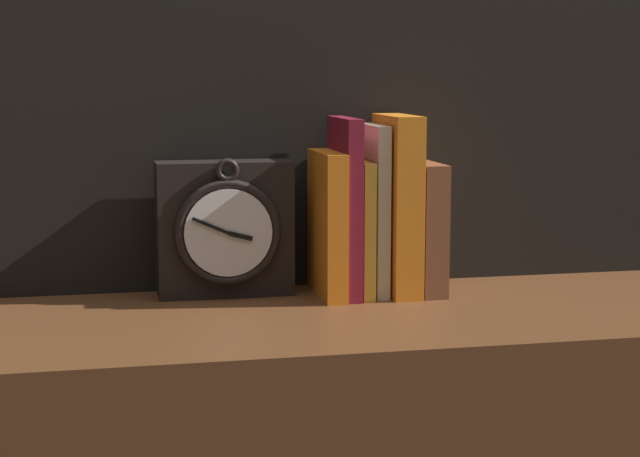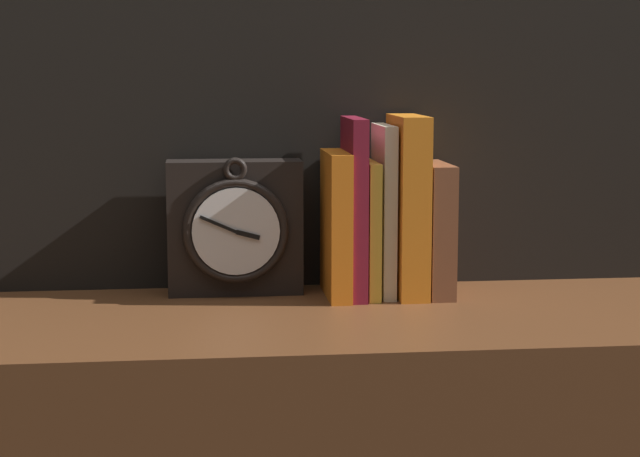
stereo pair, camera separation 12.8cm
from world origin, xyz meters
TOP-DOWN VIEW (x-y plane):
  - clock at (-0.10, 0.14)m, footprint 0.18×0.07m
  - book_slot0_orange at (0.03, 0.11)m, footprint 0.03×0.13m
  - book_slot1_maroon at (0.06, 0.11)m, footprint 0.02×0.12m
  - book_slot2_yellow at (0.08, 0.11)m, footprint 0.02×0.12m
  - book_slot3_cream at (0.10, 0.12)m, footprint 0.02×0.11m
  - book_slot4_orange at (0.13, 0.11)m, footprint 0.04×0.13m
  - book_slot5_brown at (0.17, 0.11)m, footprint 0.03×0.12m

SIDE VIEW (x-z plane):
  - book_slot5_brown at x=0.17m, z-range 0.80..0.97m
  - book_slot2_yellow at x=0.08m, z-range 0.80..0.97m
  - clock at x=-0.10m, z-range 0.79..0.98m
  - book_slot0_orange at x=0.03m, z-range 0.80..0.99m
  - book_slot3_cream at x=0.10m, z-range 0.80..1.02m
  - book_slot1_maroon at x=0.06m, z-range 0.80..1.03m
  - book_slot4_orange at x=0.13m, z-range 0.80..1.03m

